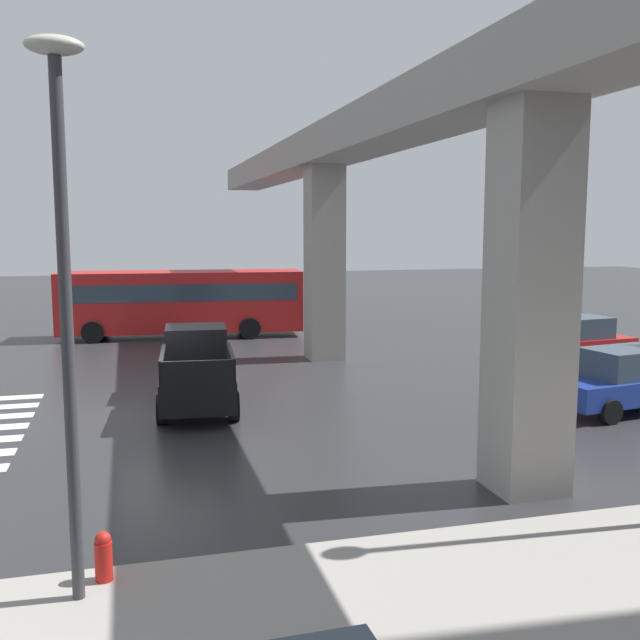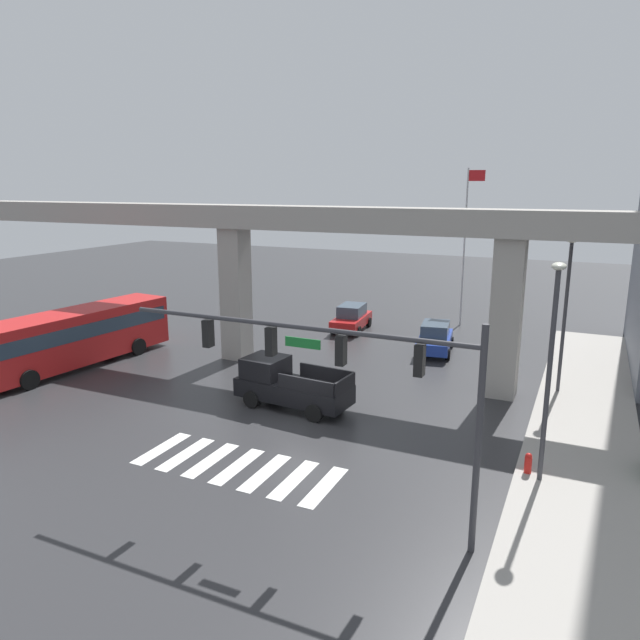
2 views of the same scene
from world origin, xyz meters
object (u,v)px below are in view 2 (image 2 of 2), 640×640
sedan_blue (435,338)px  flagpole (466,237)px  traffic_signal_mast (346,365)px  street_lamp_mid_block (567,298)px  sedan_red (351,318)px  city_bus (77,334)px  fire_hydrant (528,465)px  pickup_truck (288,385)px  street_lamp_near_corner (551,349)px

sedan_blue → flagpole: size_ratio=0.43×
traffic_signal_mast → street_lamp_mid_block: street_lamp_mid_block is taller
sedan_blue → street_lamp_mid_block: bearing=-32.7°
traffic_signal_mast → sedan_red: bearing=111.6°
city_bus → fire_hydrant: bearing=-6.9°
pickup_truck → flagpole: flagpole is taller
street_lamp_mid_block → sedan_red: bearing=151.3°
city_bus → sedan_red: bearing=52.3°
city_bus → flagpole: size_ratio=1.04×
traffic_signal_mast → street_lamp_mid_block: 14.69m
city_bus → street_lamp_mid_block: (23.68, 6.15, 2.83)m
sedan_blue → city_bus: bearing=-147.6°
sedan_red → sedan_blue: bearing=-24.0°
pickup_truck → traffic_signal_mast: size_ratio=0.48×
sedan_red → street_lamp_mid_block: size_ratio=0.62×
street_lamp_near_corner → sedan_blue: bearing=116.9°
city_bus → sedan_blue: city_bus is taller
pickup_truck → street_lamp_near_corner: bearing=-13.5°
flagpole → city_bus: bearing=-133.0°
pickup_truck → sedan_red: pickup_truck is taller
street_lamp_mid_block → fire_hydrant: street_lamp_mid_block is taller
street_lamp_near_corner → flagpole: 22.25m
sedan_blue → fire_hydrant: sedan_blue is taller
street_lamp_near_corner → fire_hydrant: size_ratio=8.52×
street_lamp_mid_block → city_bus: bearing=-165.4°
traffic_signal_mast → pickup_truck: bearing=128.5°
sedan_red → street_lamp_mid_block: 15.61m
sedan_blue → traffic_signal_mast: bearing=-83.8°
sedan_red → traffic_signal_mast: 23.02m
traffic_signal_mast → street_lamp_near_corner: 6.75m
city_bus → street_lamp_near_corner: street_lamp_near_corner is taller
street_lamp_mid_block → street_lamp_near_corner: bearing=-90.0°
pickup_truck → fire_hydrant: pickup_truck is taller
fire_hydrant → flagpole: flagpole is taller
fire_hydrant → flagpole: 22.50m
sedan_blue → street_lamp_mid_block: (6.94, -4.46, 3.70)m
pickup_truck → sedan_blue: size_ratio=1.16×
city_bus → sedan_red: (10.38, 13.43, -0.87)m
street_lamp_near_corner → flagpole: (-6.93, 21.08, 1.54)m
sedan_red → street_lamp_near_corner: 21.54m
fire_hydrant → traffic_signal_mast: bearing=-133.0°
sedan_blue → flagpole: bearing=89.9°
city_bus → traffic_signal_mast: traffic_signal_mast is taller
city_bus → fire_hydrant: size_ratio=12.92×
fire_hydrant → city_bus: bearing=173.1°
sedan_red → fire_hydrant: size_ratio=5.24×
fire_hydrant → flagpole: (-6.53, 20.77, 5.67)m
city_bus → pickup_truck: bearing=-2.4°
pickup_truck → sedan_red: size_ratio=1.18×
sedan_red → street_lamp_mid_block: bearing=-28.7°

